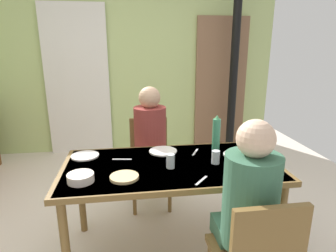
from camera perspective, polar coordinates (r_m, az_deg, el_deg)
The scene contains 22 objects.
ground_plane at distance 2.63m, azimuth -9.80°, elevation -21.12°, with size 5.90×5.90×0.00m, color beige.
wall_back at distance 4.38m, azimuth -9.98°, elevation 11.75°, with size 4.74×0.10×2.56m, color #BCD181.
door_wooden at distance 4.57m, azimuth 10.51°, elevation 8.33°, with size 0.80×0.05×2.00m, color #886144.
stove_pipe_column at distance 4.32m, azimuth 13.12°, elevation 11.52°, with size 0.12×0.12×2.56m, color black.
curtain_panel at distance 4.36m, azimuth -17.73°, elevation 8.51°, with size 0.90×0.03×2.15m, color white.
dining_table at distance 2.15m, azimuth 0.58°, elevation -9.35°, with size 1.58×0.81×0.73m.
chair_far_diner at distance 2.89m, azimuth -3.71°, elevation -6.07°, with size 0.40×0.40×0.87m.
person_near_diner at distance 1.65m, azimuth 16.04°, elevation -13.55°, with size 0.30×0.37×0.77m.
person_far_diner at distance 2.67m, azimuth -3.58°, elevation -1.48°, with size 0.30×0.37×0.77m.
water_bottle_green_near at distance 2.40m, azimuth 9.67°, elevation -1.44°, with size 0.07×0.07×0.30m.
serving_bowl_center at distance 1.93m, azimuth -17.13°, elevation -9.90°, with size 0.17×0.17×0.06m, color white.
dinner_plate_near_left at distance 2.34m, azimuth 13.44°, elevation -5.59°, with size 0.20×0.20×0.01m, color white.
dinner_plate_near_right at distance 2.35m, azimuth -1.00°, elevation -5.06°, with size 0.23×0.23×0.01m, color white.
dinner_plate_far_center at distance 2.34m, azimuth -16.34°, elevation -5.75°, with size 0.22×0.22×0.01m, color white.
drinking_glass_by_near_diner at distance 2.25m, azimuth 16.97°, elevation -5.52°, with size 0.06×0.06×0.10m, color silver.
drinking_glass_by_far_diner at distance 2.03m, azimuth 0.50°, elevation -7.05°, with size 0.06×0.06×0.10m, color silver.
drinking_glass_spare_center at distance 2.14m, azimuth 9.54°, elevation -6.19°, with size 0.06×0.06×0.10m, color silver.
bread_plate_sliced at distance 1.92m, azimuth -8.77°, elevation -10.10°, with size 0.19×0.19×0.02m, color #DBB77A.
cutlery_knife_near at distance 2.35m, azimuth 5.49°, elevation -5.24°, with size 0.15×0.02×0.00m, color silver.
cutlery_fork_near at distance 2.09m, azimuth 17.89°, elevation -8.71°, with size 0.15×0.02×0.00m, color silver.
cutlery_knife_far at distance 2.22m, azimuth -9.22°, elevation -6.62°, with size 0.15×0.02×0.00m, color silver.
cutlery_fork_far at distance 1.88m, azimuth 6.71°, elevation -10.83°, with size 0.15×0.02×0.00m, color silver.
Camera 1 is at (0.12, -2.11, 1.57)m, focal length 30.34 mm.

